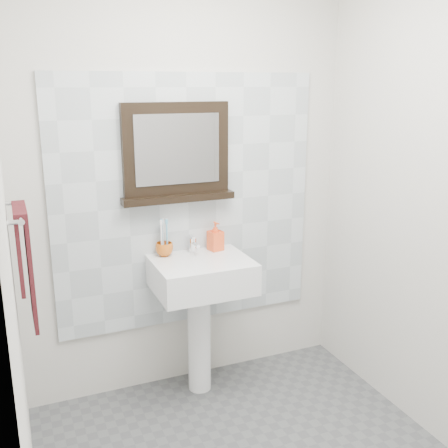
# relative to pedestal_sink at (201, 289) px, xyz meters

# --- Properties ---
(back_wall) EXTENTS (2.00, 0.01, 2.50)m
(back_wall) POSITION_rel_pedestal_sink_xyz_m (-0.00, 0.23, 0.57)
(back_wall) COLOR silver
(back_wall) RESTS_ON ground
(left_wall) EXTENTS (0.01, 2.20, 2.50)m
(left_wall) POSITION_rel_pedestal_sink_xyz_m (-1.00, -0.87, 0.57)
(left_wall) COLOR silver
(left_wall) RESTS_ON ground
(splashback) EXTENTS (1.60, 0.02, 1.50)m
(splashback) POSITION_rel_pedestal_sink_xyz_m (-0.00, 0.21, 0.47)
(splashback) COLOR silver
(splashback) RESTS_ON back_wall
(pedestal_sink) EXTENTS (0.55, 0.44, 0.96)m
(pedestal_sink) POSITION_rel_pedestal_sink_xyz_m (0.00, 0.00, 0.00)
(pedestal_sink) COLOR white
(pedestal_sink) RESTS_ON ground
(toothbrush_cup) EXTENTS (0.12, 0.12, 0.08)m
(toothbrush_cup) POSITION_rel_pedestal_sink_xyz_m (-0.17, 0.14, 0.22)
(toothbrush_cup) COLOR #C45C17
(toothbrush_cup) RESTS_ON pedestal_sink
(toothbrushes) EXTENTS (0.05, 0.04, 0.21)m
(toothbrushes) POSITION_rel_pedestal_sink_xyz_m (-0.17, 0.15, 0.31)
(toothbrushes) COLOR white
(toothbrushes) RESTS_ON toothbrush_cup
(soap_dispenser) EXTENTS (0.09, 0.10, 0.18)m
(soap_dispenser) POSITION_rel_pedestal_sink_xyz_m (0.14, 0.13, 0.27)
(soap_dispenser) COLOR red
(soap_dispenser) RESTS_ON pedestal_sink
(framed_mirror) EXTENTS (0.66, 0.11, 0.56)m
(framed_mirror) POSITION_rel_pedestal_sink_xyz_m (-0.07, 0.19, 0.77)
(framed_mirror) COLOR black
(framed_mirror) RESTS_ON back_wall
(towel_bar) EXTENTS (0.07, 0.40, 0.03)m
(towel_bar) POSITION_rel_pedestal_sink_xyz_m (-0.95, -0.28, 0.62)
(towel_bar) COLOR silver
(towel_bar) RESTS_ON left_wall
(hand_towel) EXTENTS (0.06, 0.30, 0.55)m
(hand_towel) POSITION_rel_pedestal_sink_xyz_m (-0.94, -0.28, 0.41)
(hand_towel) COLOR black
(hand_towel) RESTS_ON towel_bar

